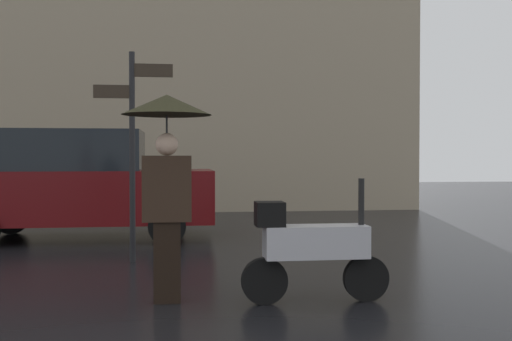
{
  "coord_description": "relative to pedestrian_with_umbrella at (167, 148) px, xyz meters",
  "views": [
    {
      "loc": [
        0.87,
        -2.93,
        1.45
      ],
      "look_at": [
        1.98,
        5.69,
        1.25
      ],
      "focal_mm": 41.56,
      "sensor_mm": 36.0,
      "label": 1
    }
  ],
  "objects": [
    {
      "name": "parked_car_left",
      "position": [
        -1.62,
        4.79,
        -0.57
      ],
      "size": [
        4.52,
        1.99,
        1.92
      ],
      "rotation": [
        0.0,
        0.0,
        3.37
      ],
      "color": "#590C0F",
      "rests_on": "ground"
    },
    {
      "name": "street_signpost",
      "position": [
        -0.52,
        2.4,
        0.22
      ],
      "size": [
        1.08,
        0.08,
        2.9
      ],
      "color": "black",
      "rests_on": "ground"
    },
    {
      "name": "parked_scooter",
      "position": [
        1.42,
        -0.21,
        -0.98
      ],
      "size": [
        1.49,
        0.32,
        1.23
      ],
      "rotation": [
        0.0,
        0.0,
        -0.13
      ],
      "color": "black",
      "rests_on": "ground"
    },
    {
      "name": "pedestrian_with_umbrella",
      "position": [
        0.0,
        0.0,
        0.0
      ],
      "size": [
        0.89,
        0.89,
        2.07
      ],
      "rotation": [
        0.0,
        0.0,
        1.38
      ],
      "color": "black",
      "rests_on": "ground"
    }
  ]
}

